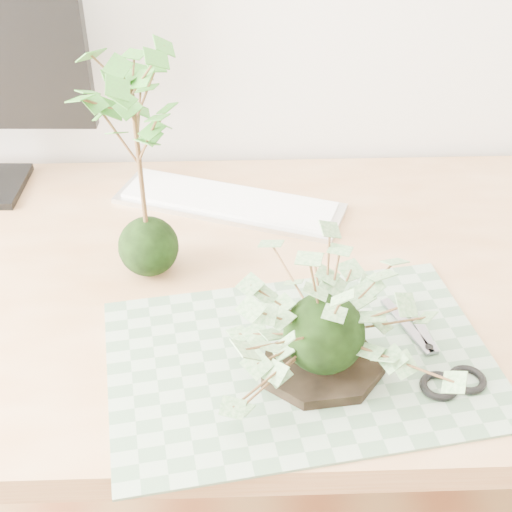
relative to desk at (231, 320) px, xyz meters
name	(u,v)px	position (x,y,z in m)	size (l,w,h in m)	color
desk	(231,320)	(0.00, 0.00, 0.00)	(1.60, 0.70, 0.74)	tan
cutting_mat	(300,361)	(0.09, -0.18, 0.09)	(0.48, 0.32, 0.00)	#507253
stone_dish	(322,368)	(0.11, -0.20, 0.10)	(0.16, 0.16, 0.01)	black
ivy_kokedama	(326,304)	(0.11, -0.20, 0.20)	(0.31, 0.31, 0.20)	black
maple_kokedama	(134,110)	(-0.12, 0.02, 0.34)	(0.26, 0.26, 0.37)	black
keyboard	(229,202)	(0.00, 0.19, 0.09)	(0.40, 0.24, 0.01)	silver
scissors	(438,369)	(0.26, -0.21, 0.10)	(0.09, 0.20, 0.01)	gray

